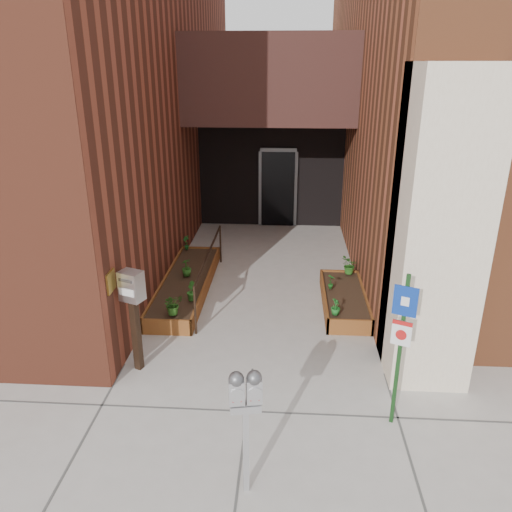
# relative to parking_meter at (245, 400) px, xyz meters

# --- Properties ---
(ground) EXTENTS (80.00, 80.00, 0.00)m
(ground) POSITION_rel_parking_meter_xyz_m (-0.10, 2.30, -1.18)
(ground) COLOR #9E9991
(ground) RESTS_ON ground
(architecture) EXTENTS (20.00, 14.60, 10.00)m
(architecture) POSITION_rel_parking_meter_xyz_m (-0.28, 9.19, 3.80)
(architecture) COLOR brown
(architecture) RESTS_ON ground
(planter_left) EXTENTS (0.90, 3.60, 0.30)m
(planter_left) POSITION_rel_parking_meter_xyz_m (-1.65, 5.00, -1.05)
(planter_left) COLOR brown
(planter_left) RESTS_ON ground
(planter_right) EXTENTS (0.80, 2.20, 0.30)m
(planter_right) POSITION_rel_parking_meter_xyz_m (1.50, 4.50, -1.05)
(planter_right) COLOR brown
(planter_right) RESTS_ON ground
(handrail) EXTENTS (0.04, 3.34, 0.90)m
(handrail) POSITION_rel_parking_meter_xyz_m (-1.15, 4.95, -0.44)
(handrail) COLOR black
(handrail) RESTS_ON ground
(parking_meter) EXTENTS (0.35, 0.19, 1.53)m
(parking_meter) POSITION_rel_parking_meter_xyz_m (0.00, 0.00, 0.00)
(parking_meter) COLOR #A9A9AB
(parking_meter) RESTS_ON ground
(sign_post) EXTENTS (0.27, 0.13, 2.10)m
(sign_post) POSITION_rel_parking_meter_xyz_m (1.80, 1.21, 0.11)
(sign_post) COLOR #153915
(sign_post) RESTS_ON ground
(payment_dropbox) EXTENTS (0.38, 0.34, 1.61)m
(payment_dropbox) POSITION_rel_parking_meter_xyz_m (-1.83, 2.21, -0.02)
(payment_dropbox) COLOR black
(payment_dropbox) RESTS_ON ground
(shrub_left_a) EXTENTS (0.47, 0.47, 0.37)m
(shrub_left_a) POSITION_rel_parking_meter_xyz_m (-1.55, 3.43, -0.70)
(shrub_left_a) COLOR #295B1A
(shrub_left_a) RESTS_ON planter_left
(shrub_left_b) EXTENTS (0.24, 0.24, 0.35)m
(shrub_left_b) POSITION_rel_parking_meter_xyz_m (-1.35, 4.00, -0.71)
(shrub_left_b) COLOR #235D1A
(shrub_left_b) RESTS_ON planter_left
(shrub_left_c) EXTENTS (0.29, 0.29, 0.36)m
(shrub_left_c) POSITION_rel_parking_meter_xyz_m (-1.65, 5.10, -0.70)
(shrub_left_c) COLOR #245618
(shrub_left_c) RESTS_ON planter_left
(shrub_left_d) EXTENTS (0.25, 0.25, 0.34)m
(shrub_left_d) POSITION_rel_parking_meter_xyz_m (-1.95, 6.60, -0.71)
(shrub_left_d) COLOR #18571C
(shrub_left_d) RESTS_ON planter_left
(shrub_right_a) EXTENTS (0.19, 0.19, 0.29)m
(shrub_right_a) POSITION_rel_parking_meter_xyz_m (1.25, 3.60, -0.74)
(shrub_right_a) COLOR #1B5F1F
(shrub_right_a) RESTS_ON planter_right
(shrub_right_b) EXTENTS (0.23, 0.23, 0.31)m
(shrub_right_b) POSITION_rel_parking_meter_xyz_m (1.25, 4.64, -0.73)
(shrub_right_b) COLOR #185718
(shrub_right_b) RESTS_ON planter_right
(shrub_right_c) EXTENTS (0.44, 0.44, 0.37)m
(shrub_right_c) POSITION_rel_parking_meter_xyz_m (1.68, 5.40, -0.70)
(shrub_right_c) COLOR #27611B
(shrub_right_c) RESTS_ON planter_right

